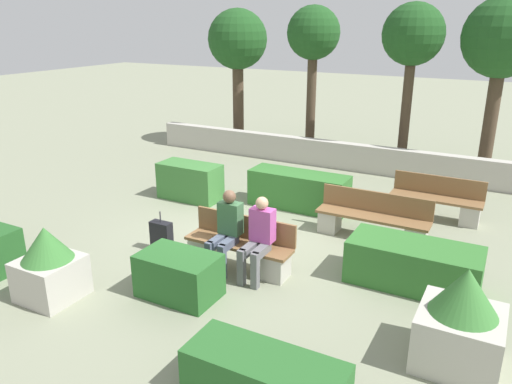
{
  "coord_description": "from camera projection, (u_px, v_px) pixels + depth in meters",
  "views": [
    {
      "loc": [
        4.3,
        -7.2,
        3.95
      ],
      "look_at": [
        0.15,
        0.5,
        0.9
      ],
      "focal_mm": 35.0,
      "sensor_mm": 36.0,
      "label": 1
    }
  ],
  "objects": [
    {
      "name": "bench_front",
      "position": [
        239.0,
        249.0,
        8.26
      ],
      "size": [
        1.86,
        0.48,
        0.86
      ],
      "color": "brown",
      "rests_on": "ground_plane"
    },
    {
      "name": "planter_corner_right",
      "position": [
        461.0,
        322.0,
        5.86
      ],
      "size": [
        0.96,
        0.96,
        1.27
      ],
      "color": "#B7B2A8",
      "rests_on": "ground_plane"
    },
    {
      "name": "tree_center_right",
      "position": [
        413.0,
        38.0,
        12.98
      ],
      "size": [
        1.62,
        1.62,
        4.37
      ],
      "color": "#473828",
      "rests_on": "ground_plane"
    },
    {
      "name": "suitcase",
      "position": [
        162.0,
        236.0,
        8.89
      ],
      "size": [
        0.4,
        0.18,
        0.75
      ],
      "color": "black",
      "rests_on": "ground_plane"
    },
    {
      "name": "tree_center_left",
      "position": [
        313.0,
        37.0,
        14.49
      ],
      "size": [
        1.55,
        1.55,
        4.34
      ],
      "color": "#473828",
      "rests_on": "ground_plane"
    },
    {
      "name": "bench_right_side",
      "position": [
        372.0,
        221.0,
        9.38
      ],
      "size": [
        2.11,
        0.48,
        0.86
      ],
      "rotation": [
        0.0,
        0.0,
        0.18
      ],
      "color": "brown",
      "rests_on": "ground_plane"
    },
    {
      "name": "hedge_block_mid_right",
      "position": [
        190.0,
        181.0,
        11.43
      ],
      "size": [
        1.43,
        0.68,
        0.83
      ],
      "color": "#3D7A38",
      "rests_on": "ground_plane"
    },
    {
      "name": "perimeter_wall",
      "position": [
        340.0,
        155.0,
        13.8
      ],
      "size": [
        11.75,
        0.3,
        0.73
      ],
      "color": "#B7B2A8",
      "rests_on": "ground_plane"
    },
    {
      "name": "ground_plane",
      "position": [
        236.0,
        245.0,
        9.21
      ],
      "size": [
        60.0,
        60.0,
        0.0
      ],
      "primitive_type": "plane",
      "color": "gray"
    },
    {
      "name": "hedge_block_near_left",
      "position": [
        299.0,
        190.0,
        10.89
      ],
      "size": [
        2.18,
        0.71,
        0.8
      ],
      "color": "#33702D",
      "rests_on": "ground_plane"
    },
    {
      "name": "tree_leftmost",
      "position": [
        238.0,
        42.0,
        15.55
      ],
      "size": [
        1.85,
        1.85,
        4.27
      ],
      "color": "#473828",
      "rests_on": "ground_plane"
    },
    {
      "name": "bench_left_side",
      "position": [
        435.0,
        203.0,
        10.33
      ],
      "size": [
        1.83,
        0.49,
        0.86
      ],
      "rotation": [
        0.0,
        0.0,
        -0.09
      ],
      "color": "brown",
      "rests_on": "ground_plane"
    },
    {
      "name": "person_seated_man",
      "position": [
        259.0,
        235.0,
        7.82
      ],
      "size": [
        0.38,
        0.63,
        1.34
      ],
      "color": "slate",
      "rests_on": "ground_plane"
    },
    {
      "name": "hedge_block_near_right",
      "position": [
        179.0,
        275.0,
        7.42
      ],
      "size": [
        1.18,
        0.74,
        0.67
      ],
      "color": "#286028",
      "rests_on": "ground_plane"
    },
    {
      "name": "hedge_block_mid_left",
      "position": [
        413.0,
        265.0,
        7.71
      ],
      "size": [
        1.98,
        0.88,
        0.69
      ],
      "color": "#33702D",
      "rests_on": "ground_plane"
    },
    {
      "name": "hedge_block_far_right",
      "position": [
        265.0,
        379.0,
        5.37
      ],
      "size": [
        1.77,
        0.69,
        0.55
      ],
      "color": "#286028",
      "rests_on": "ground_plane"
    },
    {
      "name": "tree_rightmost",
      "position": [
        503.0,
        41.0,
        12.19
      ],
      "size": [
        1.98,
        1.98,
        4.51
      ],
      "color": "#473828",
      "rests_on": "ground_plane"
    },
    {
      "name": "planter_corner_left",
      "position": [
        49.0,
        265.0,
        7.3
      ],
      "size": [
        0.82,
        0.82,
        1.13
      ],
      "color": "#B7B2A8",
      "rests_on": "ground_plane"
    },
    {
      "name": "person_seated_woman",
      "position": [
        226.0,
        227.0,
        8.08
      ],
      "size": [
        0.38,
        0.63,
        1.35
      ],
      "color": "#515B70",
      "rests_on": "ground_plane"
    }
  ]
}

